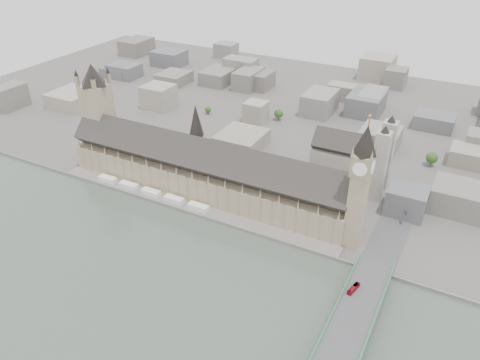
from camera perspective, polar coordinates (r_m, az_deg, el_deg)
The scene contains 15 objects.
ground at distance 410.44m, azimuth -5.73°, elevation -2.88°, with size 900.00×900.00×0.00m, color #595651.
river_thames at distance 320.42m, azimuth -22.71°, elevation -17.21°, with size 600.00×600.00×0.00m, color #4B5950.
embankment_wall at distance 399.44m, azimuth -6.91°, elevation -3.75°, with size 600.00×1.50×3.00m, color slate.
river_terrace at distance 404.77m, azimuth -6.31°, elevation -3.28°, with size 270.00×15.00×2.00m, color slate.
terrace_tents at distance 424.30m, azimuth -10.81°, elevation -1.46°, with size 118.00×7.00×4.00m.
palace_of_westminster at distance 412.60m, azimuth -4.41°, elevation 1.08°, with size 265.00×40.73×55.44m.
elizabeth_tower at distance 339.53m, azimuth 14.46°, elevation 0.02°, with size 17.00×17.00×107.50m.
victoria_tower at distance 473.92m, azimuth -16.92°, elevation 8.20°, with size 30.00×30.00×100.00m.
central_tower at distance 406.29m, azimuth -5.34°, elevation 6.12°, with size 13.00×13.00×48.00m.
westminster_bridge at distance 295.56m, azimuth 12.63°, elevation -18.57°, with size 25.00×325.00×10.25m, color #474749.
westminster_abbey at distance 435.05m, azimuth 13.51°, elevation 2.27°, with size 68.00×36.00×64.00m.
city_skyline_inland at distance 598.67m, azimuth 7.19°, elevation 10.18°, with size 720.00×360.00×38.00m, color gray, non-canonical shape.
park_trees at distance 454.51m, azimuth -2.73°, elevation 1.91°, with size 110.00×30.00×15.00m, color #274E1B, non-canonical shape.
red_bus_north at distance 317.60m, azimuth 13.68°, elevation -12.71°, with size 2.87×12.28×3.42m, color maroon.
car_approach at distance 399.32m, azimuth 19.55°, elevation -3.88°, with size 2.11×5.19×1.51m, color gray.
Camera 1 is at (195.67, -281.87, 225.21)m, focal length 35.00 mm.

